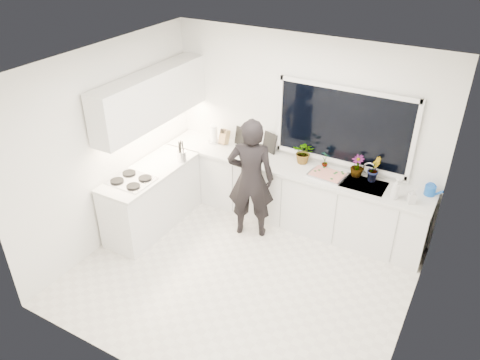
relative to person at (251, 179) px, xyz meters
The scene contains 25 objects.
floor 1.31m from the person, 68.55° to the right, with size 4.00×3.50×0.02m, color beige.
wall_back 1.05m from the person, 68.34° to the left, with size 4.00×0.02×2.70m, color white.
wall_left 1.94m from the person, 151.98° to the right, with size 0.02×3.50×2.70m, color white.
wall_right 2.56m from the person, 20.57° to the right, with size 0.02×3.50×2.70m, color white.
ceiling 2.06m from the person, 68.55° to the right, with size 4.00×3.50×0.02m, color white.
window 1.43m from the person, 41.57° to the left, with size 1.80×0.02×1.00m, color black.
base_cabinets_back 0.80m from the person, 58.41° to the left, with size 3.92×0.58×0.88m, color white.
base_cabinets_left 1.49m from the person, 157.98° to the right, with size 0.58×1.60×0.88m, color white.
countertop_back 0.66m from the person, 57.95° to the left, with size 3.94×0.62×0.04m, color silver.
countertop_left 1.43m from the person, 157.98° to the right, with size 0.62×1.60×0.04m, color silver.
upper_cabinets 1.74m from the person, behind, with size 0.34×2.10×0.70m, color white.
sink 1.51m from the person, 22.02° to the left, with size 0.58×0.42×0.14m, color silver.
faucet 1.60m from the person, 28.70° to the left, with size 0.03×0.03×0.22m, color silver.
stovetop 1.61m from the person, 146.61° to the right, with size 0.56×0.48×0.03m, color black.
person is the anchor object (origin of this frame).
pizza_tray 1.05m from the person, 30.81° to the left, with size 0.47×0.35×0.03m, color silver.
pizza 1.05m from the person, 30.81° to the left, with size 0.43×0.31×0.01m, color #BA3E18.
watering_can 2.32m from the person, 18.26° to the left, with size 0.14×0.14×0.13m, color blue.
paper_towel_roll 1.22m from the person, 146.61° to the left, with size 0.11×0.11×0.26m, color white.
knife_block 1.11m from the person, 140.09° to the left, with size 0.13×0.10×0.22m, color #997447.
utensil_crock 1.09m from the person, behind, with size 0.13×0.13×0.16m, color silver.
picture_frame_large 1.02m from the person, 126.68° to the left, with size 0.22×0.02×0.28m, color black.
picture_frame_small 0.83m from the person, 98.30° to the left, with size 0.25×0.02×0.30m, color black.
herb_plants 1.12m from the person, 41.21° to the left, with size 1.25×0.32×0.34m.
soap_bottles 1.94m from the person, 12.39° to the left, with size 0.34×0.15×0.29m.
Camera 1 is at (2.23, -3.97, 4.11)m, focal length 35.00 mm.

